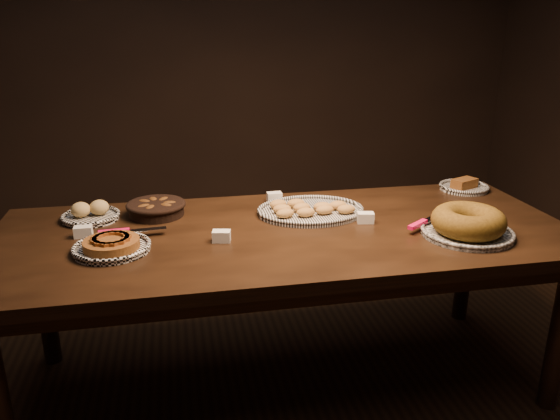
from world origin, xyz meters
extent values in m
plane|color=black|center=(0.00, 0.00, 0.00)|extent=(5.00, 5.00, 0.00)
cube|color=black|center=(0.00, 0.00, 0.72)|extent=(2.40, 1.00, 0.05)
cylinder|color=black|center=(1.08, -0.38, 0.35)|extent=(0.08, 0.08, 0.70)
cylinder|color=black|center=(-1.08, 0.38, 0.35)|extent=(0.08, 0.08, 0.70)
cylinder|color=black|center=(1.08, 0.38, 0.35)|extent=(0.08, 0.08, 0.70)
torus|color=white|center=(-0.69, -0.09, 0.77)|extent=(0.29, 0.29, 0.02)
cylinder|color=#502A10|center=(-0.69, -0.09, 0.78)|extent=(0.23, 0.23, 0.03)
cube|color=#632811|center=(-0.63, -0.09, 0.80)|extent=(0.03, 0.07, 0.01)
cube|color=#632811|center=(-0.64, -0.06, 0.80)|extent=(0.06, 0.07, 0.01)
cube|color=#632811|center=(-0.66, -0.04, 0.80)|extent=(0.07, 0.05, 0.01)
cube|color=#632811|center=(-0.69, -0.04, 0.80)|extent=(0.07, 0.02, 0.01)
cube|color=#632811|center=(-0.72, -0.04, 0.80)|extent=(0.07, 0.05, 0.01)
cube|color=#632811|center=(-0.74, -0.06, 0.80)|extent=(0.06, 0.07, 0.01)
cube|color=#632811|center=(-0.75, -0.09, 0.80)|extent=(0.03, 0.07, 0.01)
cube|color=#632811|center=(-0.74, -0.11, 0.80)|extent=(0.05, 0.07, 0.01)
cube|color=#632811|center=(-0.73, -0.14, 0.80)|extent=(0.07, 0.06, 0.01)
cube|color=#632811|center=(-0.70, -0.15, 0.80)|extent=(0.07, 0.04, 0.01)
cube|color=#632811|center=(-0.67, -0.15, 0.80)|extent=(0.07, 0.04, 0.01)
cube|color=#632811|center=(-0.65, -0.14, 0.80)|extent=(0.07, 0.06, 0.01)
cube|color=#632811|center=(-0.64, -0.11, 0.80)|extent=(0.04, 0.07, 0.01)
cube|color=#FF0C55|center=(-0.69, 0.03, 0.78)|extent=(0.12, 0.03, 0.02)
cube|color=silver|center=(-0.56, 0.04, 0.78)|extent=(0.15, 0.04, 0.00)
torus|color=black|center=(0.15, 0.18, 0.77)|extent=(0.39, 0.39, 0.02)
ellipsoid|color=#92592A|center=(0.02, 0.11, 0.78)|extent=(0.10, 0.07, 0.04)
ellipsoid|color=#92592A|center=(0.11, 0.11, 0.78)|extent=(0.09, 0.06, 0.04)
ellipsoid|color=#92592A|center=(0.20, 0.12, 0.78)|extent=(0.09, 0.07, 0.04)
ellipsoid|color=#92592A|center=(0.30, 0.11, 0.78)|extent=(0.09, 0.06, 0.04)
ellipsoid|color=#92592A|center=(0.02, 0.17, 0.78)|extent=(0.09, 0.06, 0.04)
ellipsoid|color=#92592A|center=(0.11, 0.17, 0.78)|extent=(0.09, 0.07, 0.04)
ellipsoid|color=#92592A|center=(0.21, 0.17, 0.78)|extent=(0.08, 0.05, 0.04)
ellipsoid|color=#92592A|center=(0.28, 0.17, 0.78)|extent=(0.09, 0.06, 0.04)
ellipsoid|color=#92592A|center=(0.02, 0.24, 0.78)|extent=(0.10, 0.08, 0.04)
ellipsoid|color=#92592A|center=(0.10, 0.24, 0.78)|extent=(0.09, 0.06, 0.04)
torus|color=black|center=(0.71, -0.21, 0.77)|extent=(0.37, 0.37, 0.02)
torus|color=brown|center=(0.71, -0.21, 0.81)|extent=(0.30, 0.30, 0.10)
cube|color=#FF0C55|center=(0.53, -0.12, 0.78)|extent=(0.11, 0.09, 0.02)
cube|color=silver|center=(0.64, -0.05, 0.78)|extent=(0.14, 0.11, 0.00)
cylinder|color=black|center=(-0.53, 0.28, 0.78)|extent=(0.27, 0.27, 0.06)
torus|color=black|center=(-0.53, 0.28, 0.80)|extent=(0.26, 0.26, 0.02)
ellipsoid|color=black|center=(-0.47, 0.28, 0.80)|extent=(0.08, 0.05, 0.04)
ellipsoid|color=black|center=(-0.50, 0.34, 0.80)|extent=(0.08, 0.09, 0.04)
ellipsoid|color=black|center=(-0.54, 0.34, 0.80)|extent=(0.06, 0.09, 0.04)
ellipsoid|color=black|center=(-0.58, 0.32, 0.80)|extent=(0.09, 0.08, 0.04)
ellipsoid|color=black|center=(-0.58, 0.25, 0.80)|extent=(0.09, 0.08, 0.04)
ellipsoid|color=black|center=(-0.55, 0.23, 0.80)|extent=(0.07, 0.09, 0.04)
ellipsoid|color=black|center=(-0.48, 0.24, 0.80)|extent=(0.09, 0.08, 0.04)
torus|color=white|center=(-0.81, 0.28, 0.77)|extent=(0.25, 0.25, 0.02)
ellipsoid|color=tan|center=(-0.85, 0.29, 0.80)|extent=(0.08, 0.08, 0.07)
ellipsoid|color=tan|center=(-0.78, 0.31, 0.80)|extent=(0.08, 0.08, 0.07)
torus|color=black|center=(1.02, 0.38, 0.77)|extent=(0.25, 0.25, 0.02)
cube|color=#502A10|center=(1.02, 0.38, 0.79)|extent=(0.15, 0.12, 0.05)
cube|color=white|center=(-0.27, -0.08, 0.77)|extent=(0.08, 0.06, 0.04)
cube|color=white|center=(0.02, 0.38, 0.77)|extent=(0.07, 0.05, 0.04)
cube|color=white|center=(0.36, 0.01, 0.77)|extent=(0.08, 0.06, 0.04)
cube|color=white|center=(-0.81, 0.07, 0.77)|extent=(0.07, 0.05, 0.04)
cube|color=white|center=(0.79, 0.04, 0.77)|extent=(0.07, 0.05, 0.04)
camera|label=1|loc=(-0.43, -2.08, 1.57)|focal=35.00mm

